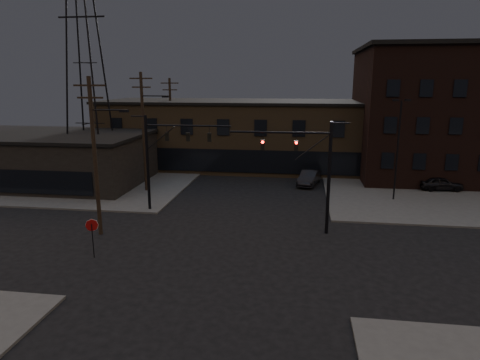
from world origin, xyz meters
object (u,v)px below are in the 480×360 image
(parked_car_lot_a, at_px, (441,183))
(parked_car_lot_b, at_px, (460,172))
(traffic_signal_far, at_px, (162,152))
(traffic_signal_near, at_px, (313,165))
(car_crossing, at_px, (309,178))
(stop_sign, at_px, (92,229))

(parked_car_lot_a, distance_m, parked_car_lot_b, 6.63)
(parked_car_lot_a, bearing_deg, traffic_signal_far, 108.85)
(traffic_signal_far, bearing_deg, parked_car_lot_b, 28.72)
(traffic_signal_near, xyz_separation_m, parked_car_lot_b, (16.50, 19.16, -4.07))
(parked_car_lot_a, relative_size, car_crossing, 0.87)
(car_crossing, bearing_deg, parked_car_lot_a, 9.54)
(traffic_signal_far, xyz_separation_m, parked_car_lot_b, (28.58, 15.66, -4.15))
(parked_car_lot_a, bearing_deg, traffic_signal_near, 133.34)
(traffic_signal_near, relative_size, car_crossing, 1.71)
(parked_car_lot_a, height_order, car_crossing, car_crossing)
(parked_car_lot_b, distance_m, car_crossing, 17.05)
(parked_car_lot_a, height_order, parked_car_lot_b, parked_car_lot_b)
(parked_car_lot_b, xyz_separation_m, car_crossing, (-16.40, -4.63, -0.09))
(car_crossing, bearing_deg, traffic_signal_near, -76.65)
(traffic_signal_far, height_order, parked_car_lot_a, traffic_signal_far)
(traffic_signal_near, relative_size, parked_car_lot_b, 1.64)
(traffic_signal_far, height_order, parked_car_lot_b, traffic_signal_far)
(parked_car_lot_b, height_order, car_crossing, parked_car_lot_b)
(traffic_signal_near, xyz_separation_m, traffic_signal_far, (-12.07, 3.50, 0.08))
(parked_car_lot_a, bearing_deg, stop_sign, 124.25)
(stop_sign, distance_m, parked_car_lot_b, 39.37)
(traffic_signal_near, distance_m, stop_sign, 15.17)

